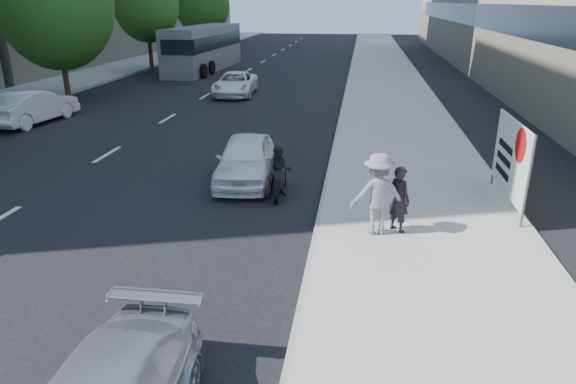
% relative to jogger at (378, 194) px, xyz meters
% --- Properties ---
extents(ground, '(160.00, 160.00, 0.00)m').
position_rel_jogger_xyz_m(ground, '(-2.81, -2.37, -1.09)').
color(ground, black).
rests_on(ground, ground).
extents(near_sidewalk, '(5.00, 120.00, 0.15)m').
position_rel_jogger_xyz_m(near_sidewalk, '(1.19, 17.63, -1.02)').
color(near_sidewalk, '#9C9992').
rests_on(near_sidewalk, ground).
extents(far_sidewalk, '(4.50, 120.00, 0.15)m').
position_rel_jogger_xyz_m(far_sidewalk, '(-19.56, 17.63, -1.02)').
color(far_sidewalk, '#9C9992').
rests_on(far_sidewalk, ground).
extents(tree_far_c, '(6.00, 6.00, 8.47)m').
position_rel_jogger_xyz_m(tree_far_c, '(-16.51, 15.63, 3.93)').
color(tree_far_c, '#382616').
rests_on(tree_far_c, ground).
extents(tree_far_d, '(4.80, 4.80, 7.65)m').
position_rel_jogger_xyz_m(tree_far_d, '(-16.51, 27.63, 3.79)').
color(tree_far_d, '#382616').
rests_on(tree_far_d, ground).
extents(tree_far_e, '(5.40, 5.40, 7.89)m').
position_rel_jogger_xyz_m(tree_far_e, '(-16.51, 41.63, 3.69)').
color(tree_far_e, '#382616').
rests_on(tree_far_e, ground).
extents(jogger, '(1.34, 0.95, 1.89)m').
position_rel_jogger_xyz_m(jogger, '(0.00, 0.00, 0.00)').
color(jogger, slate).
rests_on(jogger, near_sidewalk).
extents(pedestrian_woman, '(0.66, 0.66, 1.55)m').
position_rel_jogger_xyz_m(pedestrian_woman, '(0.49, 0.20, -0.17)').
color(pedestrian_woman, black).
rests_on(pedestrian_woman, near_sidewalk).
extents(protest_banner, '(0.08, 3.06, 2.20)m').
position_rel_jogger_xyz_m(protest_banner, '(3.37, 2.32, 0.31)').
color(protest_banner, '#4C4C4C').
rests_on(protest_banner, near_sidewalk).
extents(white_sedan_near, '(1.99, 4.14, 1.36)m').
position_rel_jogger_xyz_m(white_sedan_near, '(-3.81, 3.58, -0.41)').
color(white_sedan_near, white).
rests_on(white_sedan_near, ground).
extents(white_sedan_mid, '(2.06, 4.65, 1.48)m').
position_rel_jogger_xyz_m(white_sedan_mid, '(-14.83, 9.90, -0.35)').
color(white_sedan_mid, white).
rests_on(white_sedan_mid, ground).
extents(white_sedan_far, '(2.45, 4.79, 1.30)m').
position_rel_jogger_xyz_m(white_sedan_far, '(-7.66, 18.23, -0.45)').
color(white_sedan_far, white).
rests_on(white_sedan_far, ground).
extents(motorcycle, '(0.75, 2.05, 1.42)m').
position_rel_jogger_xyz_m(motorcycle, '(-2.60, 2.48, -0.46)').
color(motorcycle, black).
rests_on(motorcycle, ground).
extents(bus, '(3.04, 12.14, 3.30)m').
position_rel_jogger_xyz_m(bus, '(-12.73, 29.20, 0.54)').
color(bus, slate).
rests_on(bus, ground).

